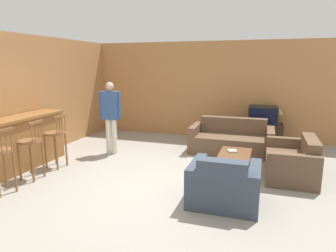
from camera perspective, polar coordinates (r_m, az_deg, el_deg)
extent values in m
plane|color=gray|center=(5.09, -1.52, -11.33)|extent=(24.00, 24.00, 0.00)
cube|color=#B27A47|center=(8.33, 7.11, 6.83)|extent=(9.40, 0.08, 2.60)
cube|color=#B27A47|center=(7.52, -21.41, 5.60)|extent=(0.08, 8.73, 2.60)
cube|color=brown|center=(6.17, -28.69, -3.92)|extent=(0.47, 2.72, 0.97)
cube|color=brown|center=(6.06, -29.16, 0.73)|extent=(0.55, 2.78, 0.05)
cylinder|color=brown|center=(5.57, -28.61, -7.15)|extent=(0.04, 0.04, 0.66)
cylinder|color=brown|center=(5.34, -27.16, -7.77)|extent=(0.04, 0.04, 0.66)
cylinder|color=brown|center=(5.17, -27.71, -2.37)|extent=(0.02, 0.02, 0.31)
cylinder|color=brown|center=(5.13, -28.45, -2.53)|extent=(0.02, 0.02, 0.31)
cylinder|color=brown|center=(5.09, -29.21, -2.70)|extent=(0.02, 0.02, 0.31)
cube|color=brown|center=(5.08, -29.02, -0.75)|extent=(0.12, 0.33, 0.04)
cylinder|color=brown|center=(5.72, -24.85, -2.65)|extent=(0.39, 0.39, 0.04)
cylinder|color=brown|center=(6.00, -24.67, -5.49)|extent=(0.04, 0.04, 0.66)
cylinder|color=brown|center=(5.81, -26.45, -6.18)|extent=(0.04, 0.04, 0.66)
cylinder|color=brown|center=(5.82, -22.67, -5.81)|extent=(0.04, 0.04, 0.66)
cylinder|color=brown|center=(5.63, -24.43, -6.55)|extent=(0.04, 0.04, 0.66)
cylinder|color=brown|center=(5.66, -22.98, -0.81)|extent=(0.02, 0.02, 0.31)
cylinder|color=brown|center=(5.61, -23.49, -0.97)|extent=(0.02, 0.02, 0.31)
cylinder|color=brown|center=(5.55, -24.00, -1.14)|extent=(0.02, 0.02, 0.31)
cylinder|color=brown|center=(5.49, -24.53, -1.30)|extent=(0.02, 0.02, 0.31)
cube|color=brown|center=(5.55, -23.89, 0.66)|extent=(0.04, 0.33, 0.04)
cylinder|color=brown|center=(6.20, -20.80, -1.29)|extent=(0.41, 0.41, 0.04)
cylinder|color=brown|center=(6.47, -20.68, -3.96)|extent=(0.04, 0.04, 0.66)
cylinder|color=brown|center=(6.28, -22.31, -4.55)|extent=(0.04, 0.04, 0.66)
cylinder|color=brown|center=(6.30, -18.83, -4.25)|extent=(0.04, 0.04, 0.66)
cylinder|color=brown|center=(6.10, -20.44, -4.87)|extent=(0.04, 0.04, 0.66)
cylinder|color=brown|center=(6.15, -19.05, 0.40)|extent=(0.02, 0.02, 0.31)
cylinder|color=brown|center=(6.09, -19.51, 0.26)|extent=(0.02, 0.02, 0.31)
cylinder|color=brown|center=(6.03, -19.99, 0.13)|extent=(0.02, 0.02, 0.31)
cylinder|color=brown|center=(5.97, -20.47, -0.01)|extent=(0.02, 0.02, 0.31)
cube|color=brown|center=(6.03, -19.86, 1.78)|extent=(0.05, 0.33, 0.04)
cube|color=brown|center=(6.99, 11.92, -3.42)|extent=(1.52, 0.90, 0.40)
cube|color=brown|center=(7.24, 12.34, 0.18)|extent=(1.52, 0.22, 0.36)
cube|color=brown|center=(7.10, 5.20, -2.15)|extent=(0.16, 0.90, 0.60)
cube|color=brown|center=(6.94, 18.86, -3.07)|extent=(0.16, 0.90, 0.60)
cube|color=#384251|center=(4.53, 10.66, -11.84)|extent=(0.67, 0.86, 0.40)
cube|color=#384251|center=(4.09, 10.26, -8.78)|extent=(0.67, 0.22, 0.35)
cube|color=#384251|center=(4.46, 16.09, -11.12)|extent=(0.16, 0.86, 0.59)
cube|color=#384251|center=(4.55, 5.45, -10.24)|extent=(0.16, 0.86, 0.59)
cube|color=brown|center=(5.84, 22.22, -7.07)|extent=(0.83, 0.99, 0.40)
cube|color=brown|center=(5.78, 25.52, -3.75)|extent=(0.22, 0.99, 0.34)
cube|color=brown|center=(6.37, 21.94, -4.66)|extent=(0.83, 0.16, 0.58)
cube|color=brown|center=(5.27, 22.71, -8.06)|extent=(0.83, 0.16, 0.58)
cube|color=brown|center=(5.72, 12.61, -5.28)|extent=(0.57, 0.91, 0.04)
cube|color=brown|center=(5.41, 9.47, -8.20)|extent=(0.06, 0.06, 0.33)
cube|color=brown|center=(5.37, 14.72, -8.59)|extent=(0.06, 0.06, 0.33)
cube|color=brown|center=(6.19, 10.65, -5.67)|extent=(0.06, 0.06, 0.33)
cube|color=brown|center=(6.15, 15.21, -5.99)|extent=(0.06, 0.06, 0.33)
cube|color=#2D2319|center=(7.94, 17.47, -1.42)|extent=(0.97, 0.54, 0.53)
cube|color=black|center=(7.85, 17.69, 2.04)|extent=(0.70, 0.48, 0.44)
cube|color=black|center=(7.61, 17.67, 1.75)|extent=(0.63, 0.01, 0.37)
cube|color=#B7AD99|center=(5.81, 12.15, -4.66)|extent=(0.21, 0.21, 0.03)
cylinder|color=brown|center=(7.89, 20.05, 0.39)|extent=(0.16, 0.16, 0.02)
cylinder|color=brown|center=(7.87, 20.11, 1.32)|extent=(0.03, 0.03, 0.23)
cone|color=tan|center=(7.83, 20.22, 2.92)|extent=(0.26, 0.26, 0.21)
cylinder|color=silver|center=(6.84, -10.19, -2.01)|extent=(0.12, 0.12, 0.79)
cylinder|color=silver|center=(6.89, -11.24, -1.95)|extent=(0.12, 0.12, 0.79)
cube|color=#335189|center=(6.73, -10.94, 3.87)|extent=(0.40, 0.20, 0.62)
cylinder|color=#335189|center=(6.65, -9.26, 4.05)|extent=(0.08, 0.08, 0.57)
cylinder|color=#335189|center=(6.81, -12.60, 4.10)|extent=(0.08, 0.08, 0.57)
sphere|color=tan|center=(6.69, -11.08, 7.43)|extent=(0.18, 0.18, 0.18)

